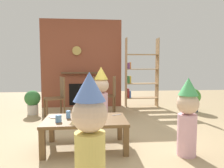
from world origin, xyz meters
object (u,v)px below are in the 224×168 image
(paper_cup_near_left, at_px, (58,118))
(child_by_the_chairs, at_px, (101,93))
(dining_chair_left, at_px, (58,95))
(coffee_table, at_px, (86,123))
(dining_chair_right, at_px, (110,93))
(child_in_pink, at_px, (187,115))
(potted_plant_short, at_px, (33,101))
(paper_plate_rear, at_px, (55,117))
(paper_cup_near_right, at_px, (68,114))
(paper_plate_front, at_px, (86,122))
(bookshelf, at_px, (140,76))
(child_with_cone_hat, at_px, (90,133))
(potted_plant_tall, at_px, (192,99))
(paper_cup_center, at_px, (92,113))
(birthday_cake_slice, at_px, (73,122))
(dining_chair_middle, at_px, (90,93))

(paper_cup_near_left, height_order, child_by_the_chairs, child_by_the_chairs)
(paper_cup_near_left, height_order, dining_chair_left, dining_chair_left)
(coffee_table, distance_m, dining_chair_right, 2.08)
(child_in_pink, xyz_separation_m, potted_plant_short, (-2.60, 2.53, -0.20))
(paper_plate_rear, height_order, child_in_pink, child_in_pink)
(dining_chair_left, bearing_deg, paper_cup_near_right, 83.46)
(coffee_table, relative_size, paper_plate_front, 6.01)
(bookshelf, distance_m, paper_cup_near_left, 3.49)
(bookshelf, xyz_separation_m, child_with_cone_hat, (-1.34, -3.98, -0.29))
(dining_chair_right, relative_size, potted_plant_tall, 1.55)
(paper_plate_rear, height_order, potted_plant_tall, potted_plant_tall)
(paper_cup_center, distance_m, birthday_cake_slice, 0.48)
(birthday_cake_slice, bearing_deg, coffee_table, 62.19)
(paper_cup_near_right, bearing_deg, bookshelf, 59.46)
(birthday_cake_slice, xyz_separation_m, child_by_the_chairs, (0.42, 1.59, 0.14))
(child_by_the_chairs, bearing_deg, birthday_cake_slice, -2.97)
(dining_chair_right, bearing_deg, dining_chair_left, 23.45)
(paper_cup_center, bearing_deg, potted_plant_short, 124.58)
(paper_cup_near_right, bearing_deg, coffee_table, -14.27)
(paper_plate_rear, relative_size, potted_plant_short, 0.29)
(child_in_pink, bearing_deg, child_with_cone_hat, 47.47)
(paper_plate_front, xyz_separation_m, potted_plant_tall, (2.57, 2.31, -0.10))
(bookshelf, bearing_deg, child_with_cone_hat, -108.56)
(paper_cup_near_right, height_order, paper_plate_front, paper_cup_near_right)
(birthday_cake_slice, relative_size, dining_chair_right, 0.11)
(coffee_table, distance_m, child_with_cone_hat, 1.15)
(paper_cup_near_left, xyz_separation_m, child_by_the_chairs, (0.62, 1.45, 0.13))
(paper_cup_near_right, distance_m, dining_chair_middle, 1.93)
(child_with_cone_hat, distance_m, dining_chair_middle, 3.09)
(dining_chair_right, bearing_deg, child_with_cone_hat, 93.84)
(paper_cup_center, distance_m, dining_chair_right, 1.91)
(potted_plant_tall, bearing_deg, child_with_cone_hat, -127.82)
(child_with_cone_hat, bearing_deg, dining_chair_middle, -3.12)
(paper_cup_near_right, distance_m, child_by_the_chairs, 1.36)
(dining_chair_middle, bearing_deg, child_in_pink, 117.29)
(paper_plate_rear, distance_m, dining_chair_left, 1.65)
(bookshelf, xyz_separation_m, potted_plant_tall, (1.18, -0.74, -0.55))
(paper_cup_near_right, relative_size, child_with_cone_hat, 0.09)
(child_with_cone_hat, relative_size, dining_chair_right, 1.22)
(birthday_cake_slice, xyz_separation_m, potted_plant_tall, (2.73, 2.39, -0.13))
(paper_cup_near_right, xyz_separation_m, potted_plant_tall, (2.83, 2.06, -0.15))
(birthday_cake_slice, bearing_deg, child_in_pink, -3.28)
(child_in_pink, relative_size, potted_plant_tall, 1.72)
(birthday_cake_slice, bearing_deg, child_with_cone_hat, -75.64)
(dining_chair_right, xyz_separation_m, potted_plant_short, (-1.83, 0.17, -0.19))
(potted_plant_short, bearing_deg, potted_plant_tall, -0.79)
(bookshelf, height_order, dining_chair_left, bookshelf)
(child_in_pink, relative_size, child_by_the_chairs, 0.89)
(coffee_table, height_order, child_by_the_chairs, child_by_the_chairs)
(paper_cup_near_right, height_order, dining_chair_left, dining_chair_left)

